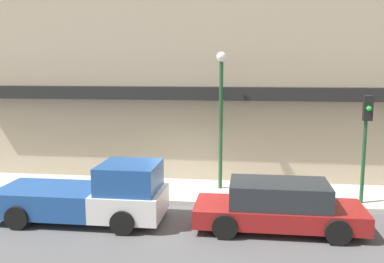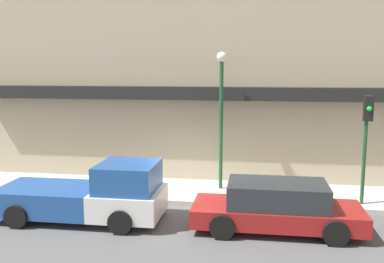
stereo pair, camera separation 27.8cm
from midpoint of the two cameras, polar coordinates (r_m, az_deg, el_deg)
The scene contains 8 objects.
ground_plane at distance 14.55m, azimuth 0.09°, elevation -9.92°, with size 80.00×80.00×0.00m, color #4C4C4F.
sidewalk at distance 15.88m, azimuth 0.86°, elevation -8.02°, with size 36.00×2.86×0.16m.
building at distance 18.11m, azimuth 2.19°, elevation 9.35°, with size 19.80×3.80×10.22m.
pickup_truck at distance 13.38m, azimuth -12.61°, elevation -8.25°, with size 5.02×2.17×1.80m.
parked_car at distance 12.58m, azimuth 11.87°, elevation -9.79°, with size 4.76×2.03×1.40m.
fire_hydrant at distance 15.49m, azimuth -11.28°, elevation -7.10°, with size 0.20×0.20×0.62m.
street_lamp at distance 15.49m, azimuth 4.44°, elevation 3.78°, with size 0.36×0.36×5.00m.
traffic_light at distance 14.77m, azimuth 22.74°, elevation 0.14°, with size 0.28×0.42×3.56m.
Camera 2 is at (2.16, -13.63, 4.60)m, focal length 40.00 mm.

